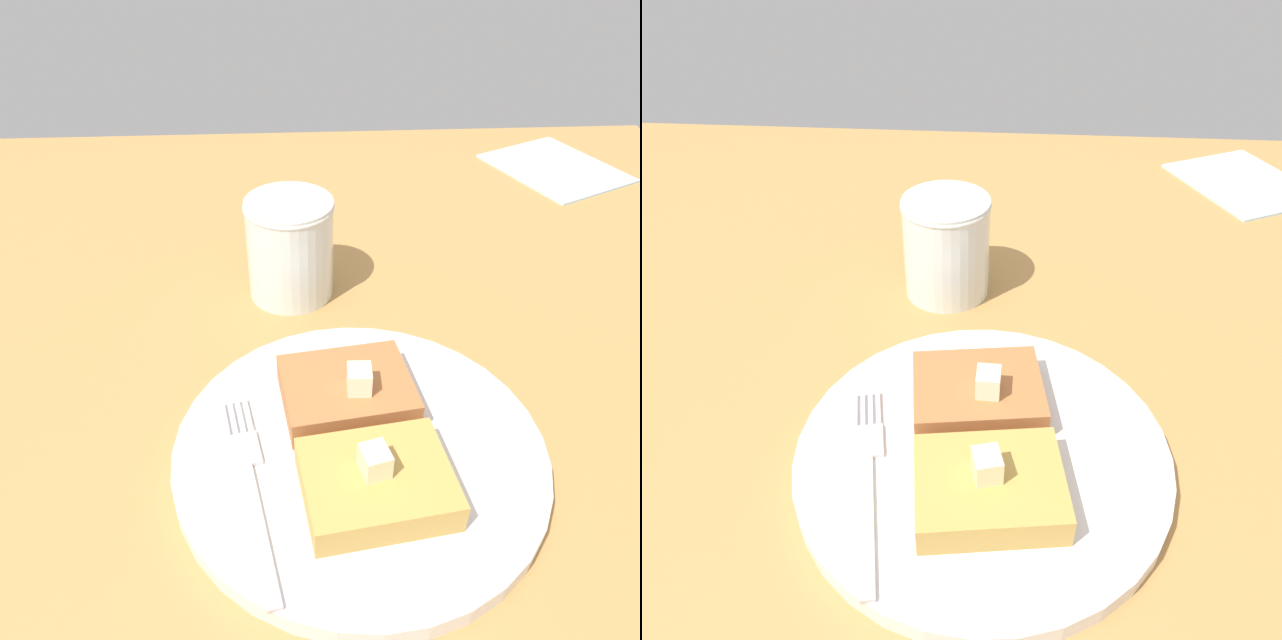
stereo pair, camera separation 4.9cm
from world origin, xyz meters
TOP-DOWN VIEW (x-y plane):
  - table_surface at (0.00, 0.00)cm, footprint 108.80×108.80cm
  - plate at (5.37, 6.77)cm, footprint 25.64×25.64cm
  - toast_slice_left at (1.31, 6.20)cm, footprint 8.51×10.15cm
  - toast_slice_middle at (9.42, 7.35)cm, footprint 8.51×10.15cm
  - butter_pat_primary at (2.21, 6.95)cm, footprint 1.89×1.72cm
  - butter_pat_secondary at (9.34, 7.15)cm, footprint 2.21×2.08cm
  - fork at (7.81, -0.70)cm, footprint 15.96×4.62cm
  - syrup_jar at (-15.21, 2.42)cm, footprint 8.06×8.06cm
  - napkin at (-40.24, 37.05)cm, footprint 19.77×18.52cm

SIDE VIEW (x-z plane):
  - table_surface at x=0.00cm, z-range 0.00..2.87cm
  - napkin at x=-40.24cm, z-range 2.87..3.17cm
  - plate at x=5.37cm, z-range 3.00..4.55cm
  - fork at x=7.81cm, z-range 4.42..4.78cm
  - toast_slice_left at x=1.31cm, z-range 4.42..6.75cm
  - toast_slice_middle at x=9.42cm, z-range 4.42..6.75cm
  - syrup_jar at x=-15.21cm, z-range 2.37..11.87cm
  - butter_pat_primary at x=2.21cm, z-range 6.75..8.59cm
  - butter_pat_secondary at x=9.34cm, z-range 6.75..8.59cm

